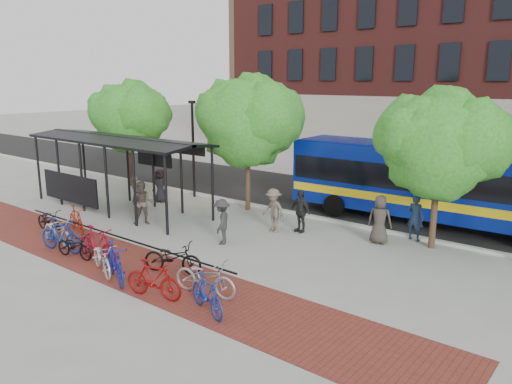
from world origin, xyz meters
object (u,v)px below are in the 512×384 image
Objects in this scene: bike_10 at (205,277)px; pedestrian_1 at (136,194)px; tree_a at (130,114)px; tree_c at (443,141)px; bike_2 at (58,231)px; pedestrian_7 at (415,217)px; bike_5 at (98,244)px; pedestrian_3 at (273,210)px; bus_shelter at (115,148)px; tree_b at (250,118)px; pedestrian_8 at (143,203)px; pedestrian_0 at (160,186)px; bike_0 at (49,220)px; bike_8 at (173,257)px; pedestrian_6 at (380,219)px; bike_3 at (61,235)px; bike_11 at (207,294)px; lamp_post_left at (193,146)px; pedestrian_9 at (222,222)px; bike_4 at (74,246)px; bike_7 at (115,263)px; bike_1 at (76,219)px; bike_6 at (102,258)px; bike_9 at (154,279)px; bus at (435,180)px; pedestrian_4 at (300,211)px.

pedestrian_1 is (-9.21, 4.75, 0.33)m from bike_10.
tree_a is 1.04× the size of tree_c.
bike_2 is 1.13× the size of pedestrian_7.
bike_5 is at bearing 53.91° from pedestrian_7.
pedestrian_3 is (7.03, 1.51, 0.04)m from pedestrian_1.
bus_shelter reaches higher than pedestrian_7.
bike_5 is at bearing -87.88° from tree_b.
tree_b reaches higher than pedestrian_1.
bike_10 is at bearing -69.89° from pedestrian_8.
pedestrian_0 is at bearing 46.46° from bike_10.
pedestrian_8 is (2.27, 3.12, 0.49)m from bike_0.
bike_10 is at bearing -23.71° from bus_shelter.
bike_8 is at bearing -73.58° from pedestrian_8.
bike_3 is at bearing 30.08° from pedestrian_6.
bike_11 is at bearing -25.53° from bus_shelter.
lamp_post_left is 8.36m from pedestrian_9.
bike_4 is 12.87m from pedestrian_7.
bike_7 is 6.34m from pedestrian_8.
pedestrian_6 is 6.07m from pedestrian_9.
tree_c is 15.92m from bike_0.
bike_2 is at bearing -129.96° from bike_1.
bike_0 is 0.97× the size of pedestrian_7.
pedestrian_7 is at bearing -40.87° from bike_5.
bike_8 is (7.47, 0.14, 0.06)m from bike_0.
tree_c is (8.99, -0.00, -0.41)m from tree_b.
tree_a reaches higher than pedestrian_8.
pedestrian_3 is at bearing -49.10° from bike_0.
bike_9 reaches higher than bike_6.
bike_2 is 2.70m from bike_5.
bike_2 reaches higher than bike_1.
bike_6 is (4.71, -2.00, -0.01)m from bike_1.
bus is 7.25× the size of pedestrian_1.
bike_4 is at bearing -48.62° from bus_shelter.
pedestrian_1 is 11.48m from pedestrian_6.
bus_shelter is at bearing 46.47° from bike_9.
bike_7 is 1.84m from bike_8.
tree_c is 3.71m from pedestrian_6.
tree_b is 10.46m from bike_7.
tree_a is 3.58× the size of pedestrian_0.
bike_1 is at bearing -149.29° from tree_c.
pedestrian_0 reaches higher than bike_7.
bus is at bearing -47.68° from bike_3.
bike_11 is (6.06, -9.22, -3.91)m from tree_b.
bike_6 is at bearing -42.42° from pedestrian_9.
bike_11 is (0.86, -0.81, -0.01)m from bike_10.
bus is at bearing -28.55° from bike_9.
bike_4 is 0.89× the size of bike_9.
pedestrian_4 reaches higher than bike_10.
lamp_post_left is at bearing 5.31° from bike_3.
bike_4 is at bearing -104.26° from bike_0.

